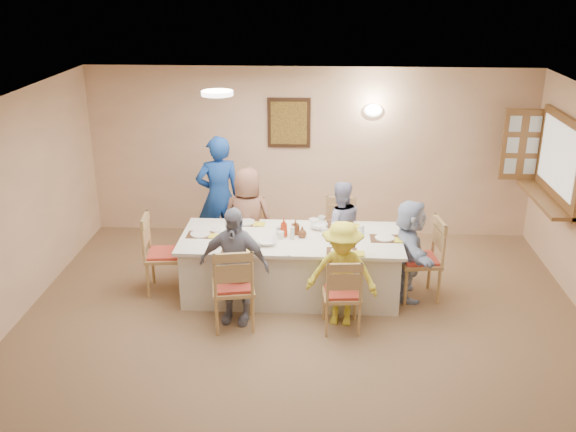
# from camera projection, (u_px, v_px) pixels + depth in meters

# --- Properties ---
(ground) EXTENTS (7.00, 7.00, 0.00)m
(ground) POSITION_uv_depth(u_px,v_px,m) (300.00, 360.00, 6.60)
(ground) COLOR olive
(room_walls) EXTENTS (7.00, 7.00, 7.00)m
(room_walls) POSITION_uv_depth(u_px,v_px,m) (301.00, 223.00, 6.06)
(room_walls) COLOR #D4AF87
(room_walls) RESTS_ON ground
(wall_picture) EXTENTS (0.62, 0.05, 0.72)m
(wall_picture) POSITION_uv_depth(u_px,v_px,m) (289.00, 123.00, 9.24)
(wall_picture) COLOR #361E13
(wall_picture) RESTS_ON room_walls
(wall_sconce) EXTENTS (0.26, 0.09, 0.18)m
(wall_sconce) POSITION_uv_depth(u_px,v_px,m) (373.00, 110.00, 9.09)
(wall_sconce) COLOR white
(wall_sconce) RESTS_ON room_walls
(ceiling_light) EXTENTS (0.36, 0.36, 0.05)m
(ceiling_light) POSITION_uv_depth(u_px,v_px,m) (217.00, 93.00, 7.17)
(ceiling_light) COLOR white
(ceiling_light) RESTS_ON room_walls
(serving_hatch) EXTENTS (0.06, 1.50, 1.15)m
(serving_hatch) POSITION_uv_depth(u_px,v_px,m) (560.00, 160.00, 8.14)
(serving_hatch) COLOR brown
(serving_hatch) RESTS_ON room_walls
(hatch_sill) EXTENTS (0.30, 1.50, 0.05)m
(hatch_sill) POSITION_uv_depth(u_px,v_px,m) (544.00, 199.00, 8.34)
(hatch_sill) COLOR brown
(hatch_sill) RESTS_ON room_walls
(shutter_door) EXTENTS (0.55, 0.04, 1.00)m
(shutter_door) POSITION_uv_depth(u_px,v_px,m) (522.00, 145.00, 8.86)
(shutter_door) COLOR brown
(shutter_door) RESTS_ON room_walls
(dining_table) EXTENTS (2.65, 1.12, 0.76)m
(dining_table) POSITION_uv_depth(u_px,v_px,m) (291.00, 265.00, 7.84)
(dining_table) COLOR white
(dining_table) RESTS_ON ground
(chair_back_left) EXTENTS (0.45, 0.45, 0.92)m
(chair_back_left) POSITION_uv_depth(u_px,v_px,m) (249.00, 234.00, 8.59)
(chair_back_left) COLOR tan
(chair_back_left) RESTS_ON ground
(chair_back_right) EXTENTS (0.49, 0.49, 0.94)m
(chair_back_right) POSITION_uv_depth(u_px,v_px,m) (339.00, 235.00, 8.52)
(chair_back_right) COLOR tan
(chair_back_right) RESTS_ON ground
(chair_front_left) EXTENTS (0.56, 0.56, 0.99)m
(chair_front_left) POSITION_uv_depth(u_px,v_px,m) (233.00, 286.00, 7.08)
(chair_front_left) COLOR tan
(chair_front_left) RESTS_ON ground
(chair_front_right) EXTENTS (0.46, 0.46, 0.89)m
(chair_front_right) POSITION_uv_depth(u_px,v_px,m) (342.00, 292.00, 7.04)
(chair_front_right) COLOR tan
(chair_front_right) RESTS_ON ground
(chair_left_end) EXTENTS (0.53, 0.53, 1.01)m
(chair_left_end) POSITION_uv_depth(u_px,v_px,m) (165.00, 253.00, 7.87)
(chair_left_end) COLOR tan
(chair_left_end) RESTS_ON ground
(chair_right_end) EXTENTS (0.55, 0.55, 1.01)m
(chair_right_end) POSITION_uv_depth(u_px,v_px,m) (419.00, 259.00, 7.71)
(chair_right_end) COLOR tan
(chair_right_end) RESTS_ON ground
(diner_back_left) EXTENTS (0.82, 0.65, 1.41)m
(diner_back_left) POSITION_uv_depth(u_px,v_px,m) (248.00, 220.00, 8.39)
(diner_back_left) COLOR brown
(diner_back_left) RESTS_ON ground
(diner_back_right) EXTENTS (0.76, 0.67, 1.25)m
(diner_back_right) POSITION_uv_depth(u_px,v_px,m) (340.00, 227.00, 8.35)
(diner_back_right) COLOR #9698C1
(diner_back_right) RESTS_ON ground
(diner_front_left) EXTENTS (0.92, 0.61, 1.37)m
(diner_front_left) POSITION_uv_depth(u_px,v_px,m) (234.00, 265.00, 7.13)
(diner_front_left) COLOR gray
(diner_front_left) RESTS_ON ground
(diner_front_right) EXTENTS (0.94, 0.70, 1.23)m
(diner_front_right) POSITION_uv_depth(u_px,v_px,m) (342.00, 274.00, 7.09)
(diner_front_right) COLOR yellow
(diner_front_right) RESTS_ON ground
(diner_right_end) EXTENTS (1.22, 0.54, 1.25)m
(diner_right_end) POSITION_uv_depth(u_px,v_px,m) (409.00, 250.00, 7.68)
(diner_right_end) COLOR silver
(diner_right_end) RESTS_ON ground
(caregiver) EXTENTS (0.87, 0.79, 1.70)m
(caregiver) POSITION_uv_depth(u_px,v_px,m) (219.00, 197.00, 8.80)
(caregiver) COLOR #163F98
(caregiver) RESTS_ON ground
(placemat_fl) EXTENTS (0.34, 0.26, 0.01)m
(placemat_fl) POSITION_uv_depth(u_px,v_px,m) (237.00, 250.00, 7.34)
(placemat_fl) COLOR #472B19
(placemat_fl) RESTS_ON dining_table
(plate_fl) EXTENTS (0.24, 0.24, 0.02)m
(plate_fl) POSITION_uv_depth(u_px,v_px,m) (237.00, 249.00, 7.34)
(plate_fl) COLOR white
(plate_fl) RESTS_ON dining_table
(napkin_fl) EXTENTS (0.14, 0.14, 0.01)m
(napkin_fl) POSITION_uv_depth(u_px,v_px,m) (252.00, 251.00, 7.28)
(napkin_fl) COLOR yellow
(napkin_fl) RESTS_ON dining_table
(placemat_fr) EXTENTS (0.35, 0.26, 0.01)m
(placemat_fr) POSITION_uv_depth(u_px,v_px,m) (342.00, 252.00, 7.28)
(placemat_fr) COLOR #472B19
(placemat_fr) RESTS_ON dining_table
(plate_fr) EXTENTS (0.25, 0.25, 0.02)m
(plate_fr) POSITION_uv_depth(u_px,v_px,m) (342.00, 251.00, 7.28)
(plate_fr) COLOR white
(plate_fr) RESTS_ON dining_table
(napkin_fr) EXTENTS (0.15, 0.15, 0.01)m
(napkin_fr) POSITION_uv_depth(u_px,v_px,m) (358.00, 254.00, 7.22)
(napkin_fr) COLOR yellow
(napkin_fr) RESTS_ON dining_table
(placemat_bl) EXTENTS (0.34, 0.25, 0.01)m
(placemat_bl) POSITION_uv_depth(u_px,v_px,m) (245.00, 223.00, 8.12)
(placemat_bl) COLOR #472B19
(placemat_bl) RESTS_ON dining_table
(plate_bl) EXTENTS (0.24, 0.24, 0.02)m
(plate_bl) POSITION_uv_depth(u_px,v_px,m) (245.00, 222.00, 8.12)
(plate_bl) COLOR white
(plate_bl) RESTS_ON dining_table
(napkin_bl) EXTENTS (0.15, 0.15, 0.01)m
(napkin_bl) POSITION_uv_depth(u_px,v_px,m) (259.00, 224.00, 8.07)
(napkin_bl) COLOR yellow
(napkin_bl) RESTS_ON dining_table
(placemat_br) EXTENTS (0.34, 0.25, 0.01)m
(placemat_br) POSITION_uv_depth(u_px,v_px,m) (340.00, 225.00, 8.06)
(placemat_br) COLOR #472B19
(placemat_br) RESTS_ON dining_table
(plate_br) EXTENTS (0.23, 0.23, 0.01)m
(plate_br) POSITION_uv_depth(u_px,v_px,m) (340.00, 224.00, 8.06)
(plate_br) COLOR white
(plate_br) RESTS_ON dining_table
(napkin_br) EXTENTS (0.15, 0.15, 0.01)m
(napkin_br) POSITION_uv_depth(u_px,v_px,m) (355.00, 226.00, 8.00)
(napkin_br) COLOR yellow
(napkin_br) RESTS_ON dining_table
(placemat_le) EXTENTS (0.32, 0.24, 0.01)m
(placemat_le) POSITION_uv_depth(u_px,v_px,m) (200.00, 235.00, 7.76)
(placemat_le) COLOR #472B19
(placemat_le) RESTS_ON dining_table
(plate_le) EXTENTS (0.24, 0.24, 0.02)m
(plate_le) POSITION_uv_depth(u_px,v_px,m) (200.00, 234.00, 7.75)
(plate_le) COLOR white
(plate_le) RESTS_ON dining_table
(napkin_le) EXTENTS (0.13, 0.13, 0.01)m
(napkin_le) POSITION_uv_depth(u_px,v_px,m) (214.00, 236.00, 7.70)
(napkin_le) COLOR yellow
(napkin_le) RESTS_ON dining_table
(placemat_re) EXTENTS (0.35, 0.26, 0.01)m
(placemat_re) POSITION_uv_depth(u_px,v_px,m) (385.00, 239.00, 7.64)
(placemat_re) COLOR #472B19
(placemat_re) RESTS_ON dining_table
(plate_re) EXTENTS (0.23, 0.23, 0.01)m
(plate_re) POSITION_uv_depth(u_px,v_px,m) (385.00, 238.00, 7.64)
(plate_re) COLOR white
(plate_re) RESTS_ON dining_table
(napkin_re) EXTENTS (0.15, 0.15, 0.01)m
(napkin_re) POSITION_uv_depth(u_px,v_px,m) (400.00, 240.00, 7.59)
(napkin_re) COLOR yellow
(napkin_re) RESTS_ON dining_table
(teacup_a) EXTENTS (0.12, 0.12, 0.09)m
(teacup_a) POSITION_uv_depth(u_px,v_px,m) (220.00, 242.00, 7.45)
(teacup_a) COLOR white
(teacup_a) RESTS_ON dining_table
(teacup_b) EXTENTS (0.10, 0.10, 0.09)m
(teacup_b) POSITION_uv_depth(u_px,v_px,m) (322.00, 219.00, 8.12)
(teacup_b) COLOR white
(teacup_b) RESTS_ON dining_table
(bowl_a) EXTENTS (0.29, 0.29, 0.05)m
(bowl_a) POSITION_uv_depth(u_px,v_px,m) (267.00, 242.00, 7.48)
(bowl_a) COLOR white
(bowl_a) RESTS_ON dining_table
(bowl_b) EXTENTS (0.27, 0.27, 0.07)m
(bowl_b) POSITION_uv_depth(u_px,v_px,m) (319.00, 226.00, 7.93)
(bowl_b) COLOR white
(bowl_b) RESTS_ON dining_table
(condiment_ketchup) EXTENTS (0.09, 0.09, 0.23)m
(condiment_ketchup) POSITION_uv_depth(u_px,v_px,m) (284.00, 227.00, 7.67)
(condiment_ketchup) COLOR #AE2B0E
(condiment_ketchup) RESTS_ON dining_table
(condiment_brown) EXTENTS (0.12, 0.12, 0.19)m
(condiment_brown) POSITION_uv_depth(u_px,v_px,m) (295.00, 227.00, 7.75)
(condiment_brown) COLOR brown
(condiment_brown) RESTS_ON dining_table
(condiment_malt) EXTENTS (0.12, 0.12, 0.14)m
(condiment_malt) POSITION_uv_depth(u_px,v_px,m) (302.00, 232.00, 7.67)
(condiment_malt) COLOR brown
(condiment_malt) RESTS_ON dining_table
(drinking_glass) EXTENTS (0.07, 0.07, 0.10)m
(drinking_glass) POSITION_uv_depth(u_px,v_px,m) (279.00, 231.00, 7.74)
(drinking_glass) COLOR silver
(drinking_glass) RESTS_ON dining_table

